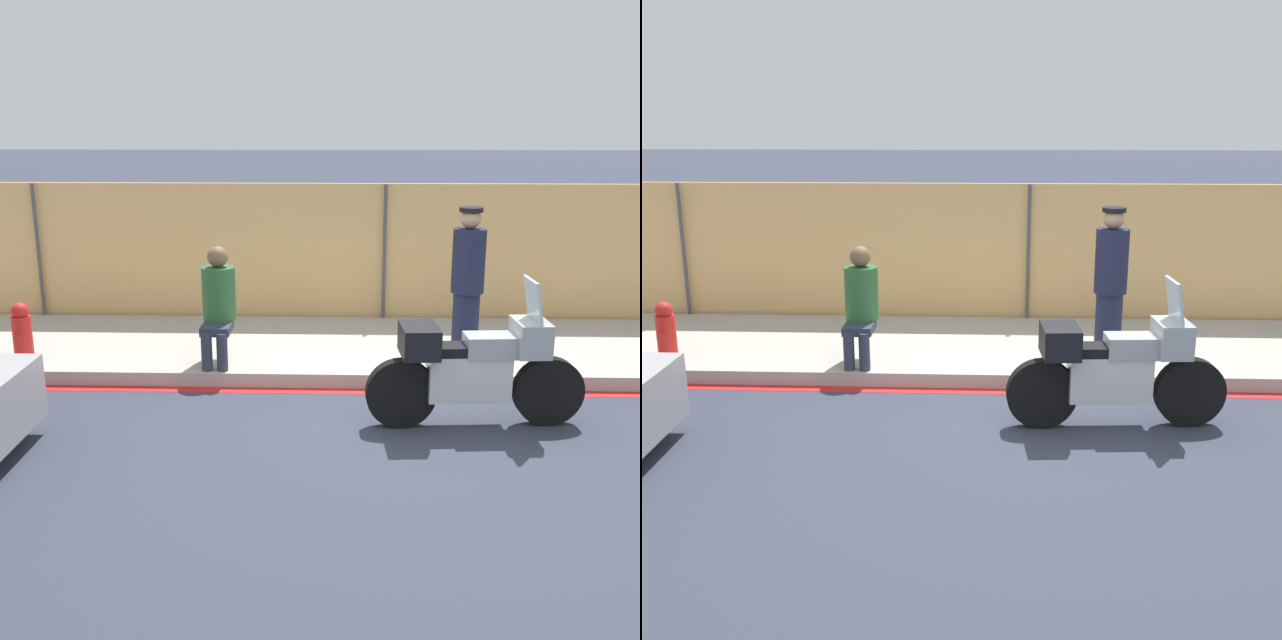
# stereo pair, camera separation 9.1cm
# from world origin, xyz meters

# --- Properties ---
(ground_plane) EXTENTS (120.00, 120.00, 0.00)m
(ground_plane) POSITION_xyz_m (0.00, 0.00, 0.00)
(ground_plane) COLOR #333847
(sidewalk) EXTENTS (37.45, 2.54, 0.17)m
(sidewalk) POSITION_xyz_m (0.00, 2.31, 0.08)
(sidewalk) COLOR #ADA89E
(sidewalk) RESTS_ON ground_plane
(curb_paint_stripe) EXTENTS (37.45, 0.18, 0.01)m
(curb_paint_stripe) POSITION_xyz_m (0.00, 0.95, 0.00)
(curb_paint_stripe) COLOR red
(curb_paint_stripe) RESTS_ON ground_plane
(storefront_fence) EXTENTS (35.57, 0.17, 2.11)m
(storefront_fence) POSITION_xyz_m (-0.00, 3.67, 1.05)
(storefront_fence) COLOR #E5B26B
(storefront_fence) RESTS_ON ground_plane
(motorcycle) EXTENTS (2.21, 0.59, 1.52)m
(motorcycle) POSITION_xyz_m (0.73, 0.04, 0.62)
(motorcycle) COLOR black
(motorcycle) RESTS_ON ground_plane
(officer_standing) EXTENTS (0.40, 0.40, 1.82)m
(officer_standing) POSITION_xyz_m (0.93, 1.92, 1.10)
(officer_standing) COLOR #191E38
(officer_standing) RESTS_ON sidewalk
(person_seated_on_curb) EXTENTS (0.40, 0.71, 1.39)m
(person_seated_on_curb) POSITION_xyz_m (-2.08, 1.54, 0.94)
(person_seated_on_curb) COLOR #2D3342
(person_seated_on_curb) RESTS_ON sidewalk
(fire_hydrant) EXTENTS (0.23, 0.29, 0.67)m
(fire_hydrant) POSITION_xyz_m (-4.54, 1.65, 0.50)
(fire_hydrant) COLOR red
(fire_hydrant) RESTS_ON sidewalk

